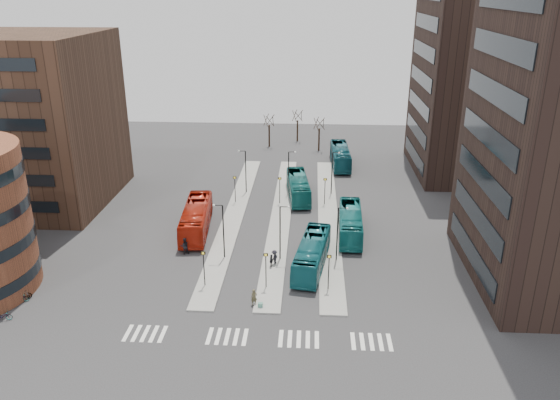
# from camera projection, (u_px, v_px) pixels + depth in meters

# --- Properties ---
(ground) EXTENTS (160.00, 160.00, 0.00)m
(ground) POSITION_uv_depth(u_px,v_px,m) (232.00, 368.00, 41.92)
(ground) COLOR #2A2A2C
(ground) RESTS_ON ground
(island_left) EXTENTS (2.50, 45.00, 0.15)m
(island_left) POSITION_uv_depth(u_px,v_px,m) (234.00, 214.00, 69.98)
(island_left) COLOR gray
(island_left) RESTS_ON ground
(island_mid) EXTENTS (2.50, 45.00, 0.15)m
(island_mid) POSITION_uv_depth(u_px,v_px,m) (281.00, 215.00, 69.65)
(island_mid) COLOR gray
(island_mid) RESTS_ON ground
(island_right) EXTENTS (2.50, 45.00, 0.15)m
(island_right) POSITION_uv_depth(u_px,v_px,m) (328.00, 216.00, 69.31)
(island_right) COLOR gray
(island_right) RESTS_ON ground
(suitcase) EXTENTS (0.44, 0.36, 0.54)m
(suitcase) POSITION_uv_depth(u_px,v_px,m) (260.00, 306.00, 49.61)
(suitcase) COLOR navy
(suitcase) RESTS_ON ground
(red_bus) EXTENTS (3.85, 12.20, 3.34)m
(red_bus) POSITION_uv_depth(u_px,v_px,m) (196.00, 218.00, 64.79)
(red_bus) COLOR #AF1F0D
(red_bus) RESTS_ON ground
(teal_bus_a) EXTENTS (4.18, 11.18, 3.04)m
(teal_bus_a) POSITION_uv_depth(u_px,v_px,m) (312.00, 254.00, 56.49)
(teal_bus_a) COLOR #145D66
(teal_bus_a) RESTS_ON ground
(teal_bus_b) EXTENTS (3.78, 11.11, 3.03)m
(teal_bus_b) POSITION_uv_depth(u_px,v_px,m) (298.00, 187.00, 75.22)
(teal_bus_b) COLOR #125E5C
(teal_bus_b) RESTS_ON ground
(teal_bus_c) EXTENTS (2.98, 10.98, 3.03)m
(teal_bus_c) POSITION_uv_depth(u_px,v_px,m) (350.00, 223.00, 63.92)
(teal_bus_c) COLOR #166F70
(teal_bus_c) RESTS_ON ground
(teal_bus_d) EXTENTS (3.06, 11.54, 3.19)m
(teal_bus_d) POSITION_uv_depth(u_px,v_px,m) (340.00, 156.00, 88.61)
(teal_bus_d) COLOR #114D59
(teal_bus_d) RESTS_ON ground
(traveller) EXTENTS (0.66, 0.53, 1.58)m
(traveller) POSITION_uv_depth(u_px,v_px,m) (254.00, 297.00, 49.97)
(traveller) COLOR #4D472E
(traveller) RESTS_ON ground
(commuter_a) EXTENTS (1.08, 0.95, 1.89)m
(commuter_a) POSITION_uv_depth(u_px,v_px,m) (185.00, 246.00, 59.47)
(commuter_a) COLOR black
(commuter_a) RESTS_ON ground
(commuter_b) EXTENTS (0.40, 0.90, 1.51)m
(commuter_b) POSITION_uv_depth(u_px,v_px,m) (271.00, 261.00, 56.59)
(commuter_b) COLOR black
(commuter_b) RESTS_ON ground
(commuter_c) EXTENTS (1.04, 1.25, 1.69)m
(commuter_c) POSITION_uv_depth(u_px,v_px,m) (274.00, 258.00, 57.14)
(commuter_c) COLOR black
(commuter_c) RESTS_ON ground
(bicycle_near) EXTENTS (1.68, 1.00, 0.83)m
(bicycle_near) POSITION_uv_depth(u_px,v_px,m) (3.00, 316.00, 47.72)
(bicycle_near) COLOR gray
(bicycle_near) RESTS_ON ground
(bicycle_mid) EXTENTS (1.74, 0.95, 1.01)m
(bicycle_mid) POSITION_uv_depth(u_px,v_px,m) (22.00, 295.00, 50.92)
(bicycle_mid) COLOR gray
(bicycle_mid) RESTS_ON ground
(bicycle_far) EXTENTS (1.68, 0.93, 0.84)m
(bicycle_far) POSITION_uv_depth(u_px,v_px,m) (20.00, 298.00, 50.55)
(bicycle_far) COLOR gray
(bicycle_far) RESTS_ON ground
(crosswalk_stripes) EXTENTS (22.35, 2.40, 0.01)m
(crosswalk_stripes) POSITION_uv_depth(u_px,v_px,m) (260.00, 338.00, 45.54)
(crosswalk_stripes) COLOR silver
(crosswalk_stripes) RESTS_ON ground
(office_block) EXTENTS (25.00, 20.12, 22.00)m
(office_block) POSITION_uv_depth(u_px,v_px,m) (9.00, 120.00, 71.34)
(office_block) COLOR #402A1E
(office_block) RESTS_ON ground
(tower_far) EXTENTS (20.12, 20.00, 30.00)m
(tower_far) POSITION_uv_depth(u_px,v_px,m) (490.00, 75.00, 81.09)
(tower_far) COLOR black
(tower_far) RESTS_ON ground
(sign_poles) EXTENTS (12.45, 22.12, 3.65)m
(sign_poles) POSITION_uv_depth(u_px,v_px,m) (274.00, 220.00, 62.31)
(sign_poles) COLOR black
(sign_poles) RESTS_ON ground
(lamp_posts) EXTENTS (14.04, 20.24, 6.12)m
(lamp_posts) POSITION_uv_depth(u_px,v_px,m) (285.00, 195.00, 66.47)
(lamp_posts) COLOR black
(lamp_posts) RESTS_ON ground
(bare_trees) EXTENTS (10.97, 8.14, 5.90)m
(bare_trees) POSITION_uv_depth(u_px,v_px,m) (295.00, 131.00, 98.98)
(bare_trees) COLOR black
(bare_trees) RESTS_ON ground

